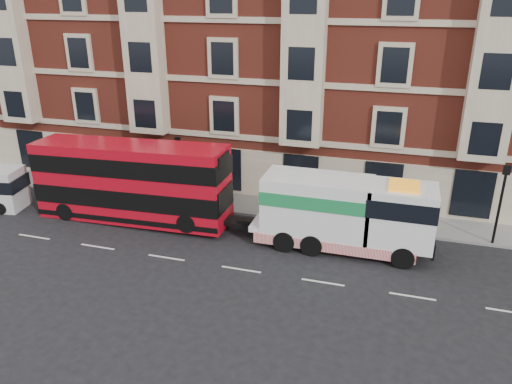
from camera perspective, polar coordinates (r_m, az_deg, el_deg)
ground at (r=24.52m, az=-1.71°, el=-8.84°), size 120.00×120.00×0.00m
sidewalk at (r=30.89m, az=2.67°, el=-1.86°), size 90.00×3.00×0.15m
victorian_terrace at (r=35.57m, az=6.92°, el=17.84°), size 45.00×12.00×20.40m
lamp_post_west at (r=30.72m, az=-8.78°, el=2.97°), size 0.35×0.15×4.35m
lamp_post_east at (r=28.43m, az=26.21°, el=-0.72°), size 0.35×0.15×4.35m
double_decker_bus at (r=29.44m, az=-14.07°, el=1.25°), size 11.46×2.63×4.64m
tow_truck at (r=25.89m, az=9.78°, el=-2.35°), size 9.18×2.71×3.82m
pedestrian at (r=33.90m, az=-15.04°, el=1.25°), size 0.72×0.64×1.66m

